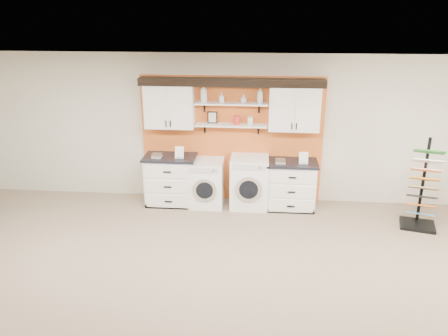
# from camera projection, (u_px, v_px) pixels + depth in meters

# --- Properties ---
(ceiling) EXTENTS (10.00, 10.00, 0.00)m
(ceiling) POSITION_uv_depth(u_px,v_px,m) (202.00, 93.00, 4.00)
(ceiling) COLOR white
(ceiling) RESTS_ON wall_back
(wall_back) EXTENTS (10.00, 0.00, 10.00)m
(wall_back) POSITION_uv_depth(u_px,v_px,m) (232.00, 129.00, 8.22)
(wall_back) COLOR beige
(wall_back) RESTS_ON floor
(accent_panel) EXTENTS (3.40, 0.07, 2.40)m
(accent_panel) POSITION_uv_depth(u_px,v_px,m) (232.00, 140.00, 8.26)
(accent_panel) COLOR #CD5D23
(accent_panel) RESTS_ON wall_back
(upper_cabinet_left) EXTENTS (0.90, 0.35, 0.84)m
(upper_cabinet_left) POSITION_uv_depth(u_px,v_px,m) (169.00, 105.00, 7.96)
(upper_cabinet_left) COLOR white
(upper_cabinet_left) RESTS_ON wall_back
(upper_cabinet_right) EXTENTS (0.90, 0.35, 0.84)m
(upper_cabinet_right) POSITION_uv_depth(u_px,v_px,m) (294.00, 107.00, 7.77)
(upper_cabinet_right) COLOR white
(upper_cabinet_right) RESTS_ON wall_back
(shelf_lower) EXTENTS (1.32, 0.28, 0.03)m
(shelf_lower) POSITION_uv_depth(u_px,v_px,m) (231.00, 125.00, 7.99)
(shelf_lower) COLOR white
(shelf_lower) RESTS_ON wall_back
(shelf_upper) EXTENTS (1.32, 0.28, 0.03)m
(shelf_upper) POSITION_uv_depth(u_px,v_px,m) (231.00, 103.00, 7.85)
(shelf_upper) COLOR white
(shelf_upper) RESTS_ON wall_back
(crown_molding) EXTENTS (3.30, 0.41, 0.13)m
(crown_molding) POSITION_uv_depth(u_px,v_px,m) (231.00, 81.00, 7.73)
(crown_molding) COLOR black
(crown_molding) RESTS_ON wall_back
(picture_frame) EXTENTS (0.18, 0.02, 0.22)m
(picture_frame) POSITION_uv_depth(u_px,v_px,m) (212.00, 117.00, 8.02)
(picture_frame) COLOR black
(picture_frame) RESTS_ON shelf_lower
(canister_red) EXTENTS (0.11, 0.11, 0.16)m
(canister_red) POSITION_uv_depth(u_px,v_px,m) (237.00, 120.00, 7.95)
(canister_red) COLOR red
(canister_red) RESTS_ON shelf_lower
(canister_cream) EXTENTS (0.10, 0.10, 0.14)m
(canister_cream) POSITION_uv_depth(u_px,v_px,m) (250.00, 121.00, 7.93)
(canister_cream) COLOR silver
(canister_cream) RESTS_ON shelf_lower
(base_cabinet_left) EXTENTS (0.97, 0.66, 0.95)m
(base_cabinet_left) POSITION_uv_depth(u_px,v_px,m) (171.00, 180.00, 8.29)
(base_cabinet_left) COLOR white
(base_cabinet_left) RESTS_ON floor
(base_cabinet_right) EXTENTS (0.93, 0.66, 0.91)m
(base_cabinet_right) POSITION_uv_depth(u_px,v_px,m) (291.00, 185.00, 8.12)
(base_cabinet_right) COLOR white
(base_cabinet_right) RESTS_ON floor
(washer) EXTENTS (0.63, 0.71, 0.88)m
(washer) POSITION_uv_depth(u_px,v_px,m) (207.00, 183.00, 8.25)
(washer) COLOR white
(washer) RESTS_ON floor
(dryer) EXTENTS (0.69, 0.71, 0.97)m
(dryer) POSITION_uv_depth(u_px,v_px,m) (249.00, 182.00, 8.17)
(dryer) COLOR white
(dryer) RESTS_ON floor
(sample_rack) EXTENTS (0.66, 0.59, 1.55)m
(sample_rack) POSITION_uv_depth(u_px,v_px,m) (421.00, 199.00, 7.38)
(sample_rack) COLOR black
(sample_rack) RESTS_ON floor
(soap_bottle_a) EXTENTS (0.16, 0.16, 0.33)m
(soap_bottle_a) POSITION_uv_depth(u_px,v_px,m) (204.00, 93.00, 7.83)
(soap_bottle_a) COLOR silver
(soap_bottle_a) RESTS_ON shelf_upper
(soap_bottle_b) EXTENTS (0.10, 0.10, 0.18)m
(soap_bottle_b) POSITION_uv_depth(u_px,v_px,m) (222.00, 98.00, 7.83)
(soap_bottle_b) COLOR silver
(soap_bottle_b) RESTS_ON shelf_upper
(soap_bottle_c) EXTENTS (0.13, 0.13, 0.15)m
(soap_bottle_c) POSITION_uv_depth(u_px,v_px,m) (244.00, 99.00, 7.80)
(soap_bottle_c) COLOR silver
(soap_bottle_c) RESTS_ON shelf_upper
(soap_bottle_d) EXTENTS (0.16, 0.16, 0.29)m
(soap_bottle_d) POSITION_uv_depth(u_px,v_px,m) (260.00, 95.00, 7.76)
(soap_bottle_d) COLOR silver
(soap_bottle_d) RESTS_ON shelf_upper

